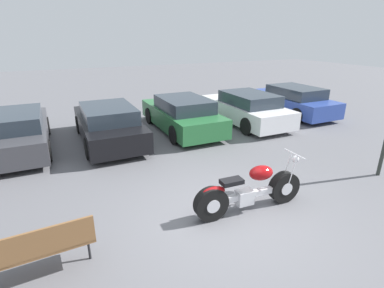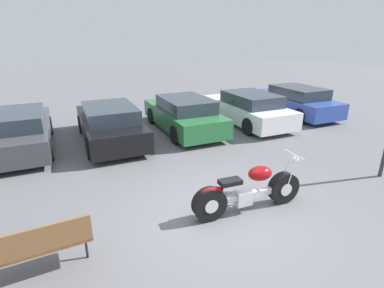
{
  "view_description": "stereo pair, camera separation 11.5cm",
  "coord_description": "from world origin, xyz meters",
  "px_view_note": "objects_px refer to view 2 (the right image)",
  "views": [
    {
      "loc": [
        -2.79,
        -4.33,
        3.42
      ],
      "look_at": [
        0.16,
        1.99,
        0.85
      ],
      "focal_mm": 28.0,
      "sensor_mm": 36.0,
      "label": 1
    },
    {
      "loc": [
        -2.69,
        -4.38,
        3.42
      ],
      "look_at": [
        0.16,
        1.99,
        0.85
      ],
      "focal_mm": 28.0,
      "sensor_mm": 36.0,
      "label": 2
    }
  ],
  "objects_px": {
    "parked_car_black": "(110,124)",
    "parked_car_white": "(248,109)",
    "parked_car_green": "(184,114)",
    "parked_car_blue": "(294,101)",
    "motorcycle": "(248,191)",
    "parked_car_dark_grey": "(18,131)",
    "park_bench": "(37,245)"
  },
  "relations": [
    {
      "from": "parked_car_dark_grey",
      "to": "parked_car_white",
      "type": "relative_size",
      "value": 1.0
    },
    {
      "from": "parked_car_white",
      "to": "parked_car_blue",
      "type": "xyz_separation_m",
      "value": [
        2.71,
        0.37,
        0.0
      ]
    },
    {
      "from": "parked_car_green",
      "to": "park_bench",
      "type": "relative_size",
      "value": 2.79
    },
    {
      "from": "motorcycle",
      "to": "parked_car_green",
      "type": "distance_m",
      "value": 5.68
    },
    {
      "from": "parked_car_green",
      "to": "parked_car_blue",
      "type": "bearing_deg",
      "value": 1.8
    },
    {
      "from": "parked_car_black",
      "to": "parked_car_white",
      "type": "height_order",
      "value": "same"
    },
    {
      "from": "parked_car_green",
      "to": "parked_car_white",
      "type": "relative_size",
      "value": 1.0
    },
    {
      "from": "motorcycle",
      "to": "parked_car_blue",
      "type": "relative_size",
      "value": 0.56
    },
    {
      "from": "motorcycle",
      "to": "park_bench",
      "type": "distance_m",
      "value": 3.81
    },
    {
      "from": "motorcycle",
      "to": "parked_car_white",
      "type": "distance_m",
      "value": 6.52
    },
    {
      "from": "motorcycle",
      "to": "parked_car_dark_grey",
      "type": "distance_m",
      "value": 7.34
    },
    {
      "from": "motorcycle",
      "to": "parked_car_black",
      "type": "height_order",
      "value": "parked_car_black"
    },
    {
      "from": "parked_car_black",
      "to": "park_bench",
      "type": "distance_m",
      "value": 6.05
    },
    {
      "from": "parked_car_white",
      "to": "park_bench",
      "type": "bearing_deg",
      "value": -142.87
    },
    {
      "from": "motorcycle",
      "to": "parked_car_white",
      "type": "relative_size",
      "value": 0.56
    },
    {
      "from": "parked_car_white",
      "to": "parked_car_dark_grey",
      "type": "bearing_deg",
      "value": 177.18
    },
    {
      "from": "parked_car_green",
      "to": "parked_car_blue",
      "type": "relative_size",
      "value": 1.0
    },
    {
      "from": "motorcycle",
      "to": "parked_car_dark_grey",
      "type": "height_order",
      "value": "parked_car_dark_grey"
    },
    {
      "from": "parked_car_blue",
      "to": "parked_car_green",
      "type": "bearing_deg",
      "value": -178.2
    },
    {
      "from": "parked_car_blue",
      "to": "park_bench",
      "type": "xyz_separation_m",
      "value": [
        -10.16,
        -6.01,
        -0.06
      ]
    },
    {
      "from": "parked_car_blue",
      "to": "parked_car_black",
      "type": "bearing_deg",
      "value": -177.84
    },
    {
      "from": "parked_car_green",
      "to": "park_bench",
      "type": "bearing_deg",
      "value": -129.02
    },
    {
      "from": "parked_car_black",
      "to": "park_bench",
      "type": "relative_size",
      "value": 2.79
    },
    {
      "from": "motorcycle",
      "to": "parked_car_dark_grey",
      "type": "bearing_deg",
      "value": 127.8
    },
    {
      "from": "parked_car_blue",
      "to": "park_bench",
      "type": "distance_m",
      "value": 11.8
    },
    {
      "from": "parked_car_white",
      "to": "parked_car_blue",
      "type": "bearing_deg",
      "value": 7.82
    },
    {
      "from": "parked_car_white",
      "to": "park_bench",
      "type": "height_order",
      "value": "parked_car_white"
    },
    {
      "from": "parked_car_dark_grey",
      "to": "parked_car_white",
      "type": "bearing_deg",
      "value": -2.82
    },
    {
      "from": "parked_car_green",
      "to": "park_bench",
      "type": "height_order",
      "value": "parked_car_green"
    },
    {
      "from": "parked_car_black",
      "to": "parked_car_blue",
      "type": "relative_size",
      "value": 1.0
    },
    {
      "from": "parked_car_dark_grey",
      "to": "parked_car_black",
      "type": "distance_m",
      "value": 2.73
    },
    {
      "from": "parked_car_black",
      "to": "parked_car_green",
      "type": "xyz_separation_m",
      "value": [
        2.71,
        0.14,
        0.0
      ]
    }
  ]
}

